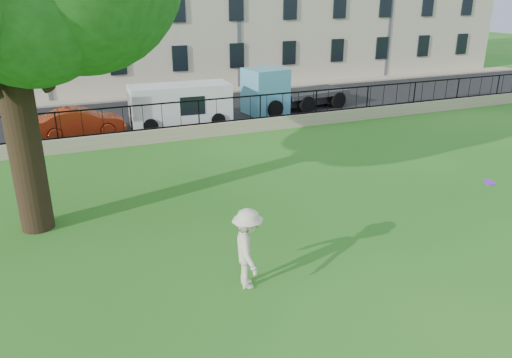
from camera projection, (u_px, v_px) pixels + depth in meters
name	position (u px, v px, depth m)	size (l,w,h in m)	color
ground	(339.00, 261.00, 12.43)	(120.00, 120.00, 0.00)	#1E6217
retaining_wall	(200.00, 131.00, 22.66)	(50.00, 0.40, 0.60)	gray
iron_railing	(199.00, 113.00, 22.36)	(50.00, 0.05, 1.13)	black
street	(175.00, 115.00, 26.82)	(60.00, 9.00, 0.01)	black
sidewalk	(154.00, 96.00, 31.28)	(60.00, 1.40, 0.12)	gray
man	(248.00, 249.00, 11.06)	(1.22, 0.70, 1.89)	beige
frisbee	(489.00, 182.00, 12.76)	(0.27, 0.27, 0.03)	#6B22C4
red_sedan	(81.00, 122.00, 22.84)	(1.34, 3.85, 1.27)	maroon
white_van	(180.00, 105.00, 24.40)	(4.82, 1.88, 2.02)	silver
blue_truck	(294.00, 88.00, 27.62)	(5.75, 2.04, 2.41)	#58ADD0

